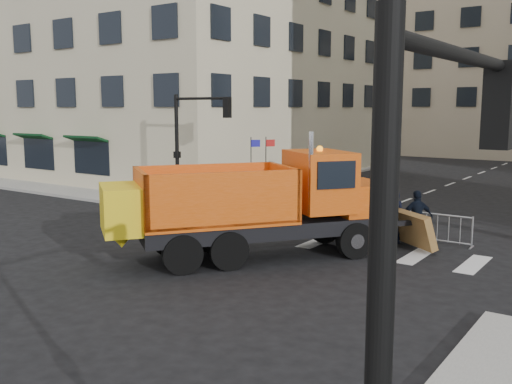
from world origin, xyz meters
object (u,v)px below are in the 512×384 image
Objects in this scene: cop_a at (394,217)px; worker at (184,192)px; cop_c at (417,218)px; plow_truck at (254,202)px; cop_b at (373,213)px.

worker is at bearing -25.36° from cop_a.
cop_a is at bearing -23.64° from cop_c.
cop_a is 0.79m from cop_c.
cop_c is 10.74m from worker.
worker is at bearing -39.72° from cop_c.
cop_c is (3.72, 4.68, -0.84)m from plow_truck.
cop_b is 1.13× the size of worker.
plow_truck is at bearing -35.96° from worker.
worker is (-7.02, 4.48, -0.82)m from plow_truck.
cop_a is 9.98m from worker.
cop_a reaches higher than cop_b.
cop_c is at bearing -162.94° from cop_b.
cop_b is (2.07, 4.68, -0.86)m from plow_truck.
plow_truck is at bearing 31.18° from cop_a.
cop_b is at bearing -39.82° from cop_a.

